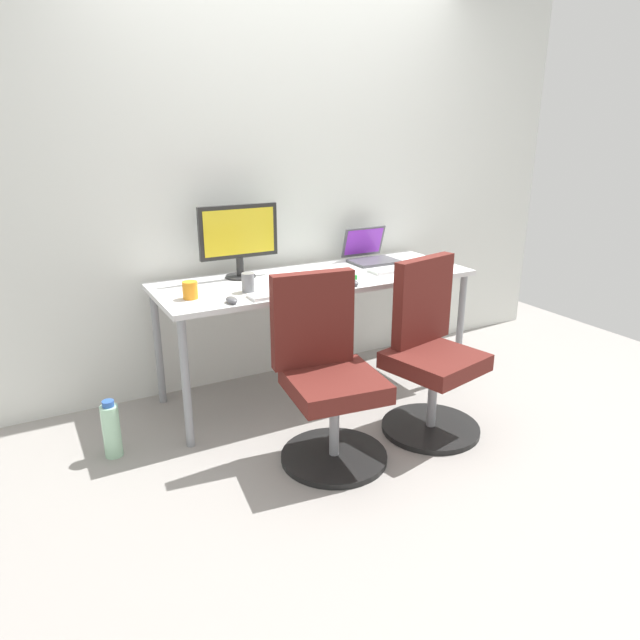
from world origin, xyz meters
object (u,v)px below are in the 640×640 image
(water_bottle_on_floor, at_px, (111,430))
(desktop_monitor, at_px, (239,236))
(office_chair_right, at_px, (430,355))
(office_chair_left, at_px, (327,379))
(coffee_mug, at_px, (190,290))
(open_laptop, at_px, (370,253))

(water_bottle_on_floor, distance_m, desktop_monitor, 1.29)
(office_chair_right, bearing_deg, office_chair_left, 179.90)
(office_chair_left, height_order, office_chair_right, same)
(office_chair_left, distance_m, water_bottle_on_floor, 1.13)
(coffee_mug, bearing_deg, open_laptop, 12.56)
(water_bottle_on_floor, bearing_deg, desktop_monitor, 24.46)
(office_chair_left, relative_size, coffee_mug, 10.22)
(office_chair_left, relative_size, water_bottle_on_floor, 3.03)
(office_chair_left, xyz_separation_m, coffee_mug, (-0.48, 0.61, 0.37))
(desktop_monitor, bearing_deg, office_chair_left, -84.35)
(office_chair_right, relative_size, water_bottle_on_floor, 3.03)
(office_chair_right, height_order, water_bottle_on_floor, office_chair_right)
(water_bottle_on_floor, bearing_deg, open_laptop, 12.52)
(office_chair_left, bearing_deg, office_chair_right, -0.10)
(office_chair_right, bearing_deg, water_bottle_on_floor, 162.49)
(office_chair_left, relative_size, office_chair_right, 1.00)
(open_laptop, bearing_deg, office_chair_left, -132.59)
(office_chair_right, distance_m, water_bottle_on_floor, 1.71)
(office_chair_right, xyz_separation_m, desktop_monitor, (-0.73, 0.91, 0.57))
(water_bottle_on_floor, relative_size, open_laptop, 1.00)
(water_bottle_on_floor, height_order, coffee_mug, coffee_mug)
(coffee_mug, bearing_deg, water_bottle_on_floor, -167.60)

